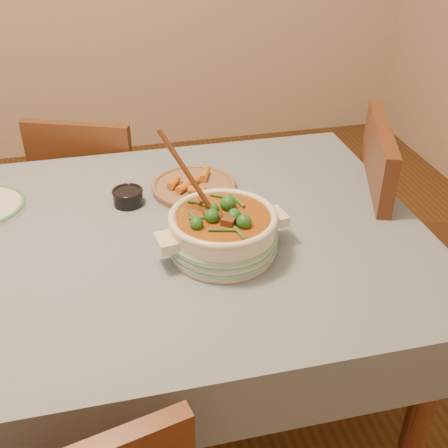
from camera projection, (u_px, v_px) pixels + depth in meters
name	position (u px, v px, depth m)	size (l,w,h in m)	color
floor	(139.00, 425.00, 1.90)	(4.50, 4.50, 0.00)	#4A2E15
dining_table	(119.00, 268.00, 1.54)	(1.68, 1.08, 0.76)	brown
stew_casserole	(223.00, 229.00, 1.41)	(0.35, 0.31, 0.33)	beige
condiment_bowl	(128.00, 196.00, 1.63)	(0.10, 0.10, 0.05)	black
fried_plate	(194.00, 185.00, 1.71)	(0.33, 0.33, 0.04)	#806147
chair_far	(96.00, 199.00, 2.23)	(0.51, 0.51, 0.84)	#55371A
chair_right	(400.00, 243.00, 1.87)	(0.56, 0.56, 0.94)	#55371A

